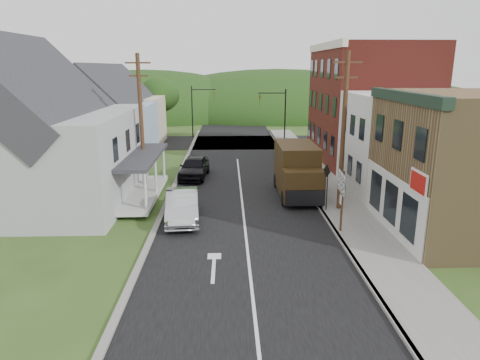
{
  "coord_description": "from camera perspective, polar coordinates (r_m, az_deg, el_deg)",
  "views": [
    {
      "loc": [
        -0.87,
        -20.09,
        8.17
      ],
      "look_at": [
        -0.21,
        2.35,
        2.2
      ],
      "focal_mm": 32.0,
      "sensor_mm": 36.0,
      "label": 1
    }
  ],
  "objects": [
    {
      "name": "curb_left",
      "position": [
        29.48,
        -8.98,
        -1.27
      ],
      "size": [
        0.3,
        55.0,
        0.12
      ],
      "primitive_type": "cube",
      "color": "slate",
      "rests_on": "ground"
    },
    {
      "name": "traffic_signal_right",
      "position": [
        44.11,
        5.13,
        9.09
      ],
      "size": [
        2.87,
        0.2,
        6.0
      ],
      "color": "black",
      "rests_on": "ground"
    },
    {
      "name": "house_blue",
      "position": [
        38.7,
        -16.99,
        7.61
      ],
      "size": [
        7.14,
        8.16,
        7.28
      ],
      "color": "#90A8C4",
      "rests_on": "ground"
    },
    {
      "name": "tree_left_c",
      "position": [
        44.05,
        -26.45,
        10.47
      ],
      "size": [
        5.8,
        5.8,
        8.41
      ],
      "color": "#382616",
      "rests_on": "ground"
    },
    {
      "name": "warning_sign",
      "position": [
        24.81,
        11.54,
        -0.12
      ],
      "size": [
        0.27,
        0.7,
        2.7
      ],
      "rotation": [
        0.0,
        0.0,
        0.35
      ],
      "color": "black",
      "rests_on": "sidewalk_right"
    },
    {
      "name": "tree_left_b",
      "position": [
        36.06,
        -28.53,
        7.88
      ],
      "size": [
        4.8,
        4.8,
        6.94
      ],
      "color": "#382616",
      "rests_on": "ground"
    },
    {
      "name": "ground",
      "position": [
        21.7,
        0.76,
        -7.22
      ],
      "size": [
        120.0,
        120.0,
        0.0
      ],
      "primitive_type": "plane",
      "color": "#2D4719",
      "rests_on": "ground"
    },
    {
      "name": "house_cream",
      "position": [
        47.51,
        -14.78,
        9.0
      ],
      "size": [
        7.14,
        8.16,
        7.28
      ],
      "color": "#BAAD90",
      "rests_on": "ground"
    },
    {
      "name": "house_gray",
      "position": [
        28.63,
        -24.66,
        5.64
      ],
      "size": [
        10.2,
        12.24,
        8.35
      ],
      "color": "#ACAEB1",
      "rests_on": "ground"
    },
    {
      "name": "dark_sedan",
      "position": [
        32.45,
        -6.14,
        1.71
      ],
      "size": [
        2.37,
        4.95,
        1.63
      ],
      "primitive_type": "imported",
      "rotation": [
        0.0,
        0.0,
        -0.09
      ],
      "color": "black",
      "rests_on": "ground"
    },
    {
      "name": "traffic_signal_left",
      "position": [
        50.89,
        -5.62,
        9.85
      ],
      "size": [
        2.87,
        0.2,
        6.0
      ],
      "color": "black",
      "rests_on": "ground"
    },
    {
      "name": "silver_sedan",
      "position": [
        23.56,
        -7.72,
        -3.46
      ],
      "size": [
        2.15,
        5.03,
        1.61
      ],
      "primitive_type": "imported",
      "rotation": [
        0.0,
        0.0,
        0.09
      ],
      "color": "#B8B9BD",
      "rests_on": "ground"
    },
    {
      "name": "utility_pole_right",
      "position": [
        24.71,
        13.61,
        6.3
      ],
      "size": [
        1.6,
        0.26,
        9.0
      ],
      "color": "#472D19",
      "rests_on": "ground"
    },
    {
      "name": "tree_left_d",
      "position": [
        52.82,
        -10.73,
        11.07
      ],
      "size": [
        4.8,
        4.8,
        6.94
      ],
      "color": "#382616",
      "rests_on": "ground"
    },
    {
      "name": "cross_road",
      "position": [
        47.8,
        -0.61,
        5.05
      ],
      "size": [
        60.0,
        9.0,
        0.02
      ],
      "primitive_type": "cube",
      "color": "black",
      "rests_on": "ground"
    },
    {
      "name": "storefront_tan",
      "position": [
        23.95,
        28.93,
        1.77
      ],
      "size": [
        8.0,
        8.0,
        7.0
      ],
      "primitive_type": "cube",
      "color": "brown",
      "rests_on": "ground"
    },
    {
      "name": "forested_ridge",
      "position": [
        75.53,
        -1.02,
        8.68
      ],
      "size": [
        90.0,
        30.0,
        16.0
      ],
      "primitive_type": "ellipsoid",
      "color": "#1B3710",
      "rests_on": "ground"
    },
    {
      "name": "curb_right",
      "position": [
        29.73,
        8.9,
        -1.09
      ],
      "size": [
        0.2,
        55.0,
        0.15
      ],
      "primitive_type": "cube",
      "color": "slate",
      "rests_on": "ground"
    },
    {
      "name": "sidewalk_right",
      "position": [
        30.0,
        11.43,
        -1.06
      ],
      "size": [
        2.8,
        55.0,
        0.15
      ],
      "primitive_type": "cube",
      "color": "slate",
      "rests_on": "ground"
    },
    {
      "name": "delivery_van",
      "position": [
        27.76,
        7.64,
        1.24
      ],
      "size": [
        2.48,
        5.95,
        3.33
      ],
      "rotation": [
        0.0,
        0.0,
        0.0
      ],
      "color": "#31210D",
      "rests_on": "ground"
    },
    {
      "name": "utility_pole_left",
      "position": [
        28.86,
        -13.02,
        7.52
      ],
      "size": [
        1.6,
        0.26,
        9.0
      ],
      "color": "#472D19",
      "rests_on": "ground"
    },
    {
      "name": "storefront_red",
      "position": [
        39.16,
        16.68,
        9.63
      ],
      "size": [
        8.0,
        12.0,
        10.0
      ],
      "primitive_type": "cube",
      "color": "maroon",
      "rests_on": "ground"
    },
    {
      "name": "storefront_white",
      "position": [
        30.55,
        21.9,
        4.55
      ],
      "size": [
        8.0,
        7.0,
        6.5
      ],
      "primitive_type": "cube",
      "color": "silver",
      "rests_on": "ground"
    },
    {
      "name": "road",
      "position": [
        31.19,
        -0.02,
        -0.3
      ],
      "size": [
        9.0,
        90.0,
        0.02
      ],
      "primitive_type": "cube",
      "color": "black",
      "rests_on": "ground"
    },
    {
      "name": "route_sign_cluster",
      "position": [
        21.7,
        13.43,
        -1.61
      ],
      "size": [
        0.21,
        1.77,
        3.1
      ],
      "rotation": [
        0.0,
        0.0,
        -0.07
      ],
      "color": "#472D19",
      "rests_on": "sidewalk_right"
    }
  ]
}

